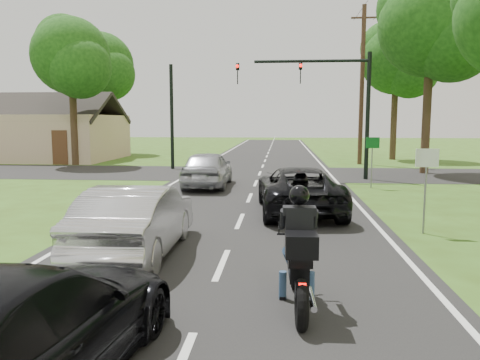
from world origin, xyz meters
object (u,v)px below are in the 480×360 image
object	(u,v)px
motorcycle_rider	(299,261)
dark_suv	(299,189)
utility_pole_far	(362,85)
sign_green	(372,150)
dark_car_behind	(17,333)
sign_white	(426,170)
silver_suv	(208,169)
traffic_signal	(329,92)
silver_sedan	(137,220)

from	to	relation	value
motorcycle_rider	dark_suv	distance (m)	7.51
utility_pole_far	sign_green	size ratio (longest dim) A/B	4.71
dark_car_behind	utility_pole_far	xyz separation A→B (m)	(7.67, 26.58, 4.38)
sign_white	silver_suv	bearing A→B (deg)	130.76
motorcycle_rider	sign_white	size ratio (longest dim) A/B	1.03
motorcycle_rider	sign_green	xyz separation A→B (m)	(3.49, 13.01, 0.85)
sign_green	traffic_signal	bearing A→B (deg)	117.38
dark_suv	traffic_signal	world-z (taller)	traffic_signal
sign_white	traffic_signal	bearing A→B (deg)	97.05
dark_suv	motorcycle_rider	bearing A→B (deg)	83.22
dark_suv	sign_white	distance (m)	4.02
utility_pole_far	sign_green	world-z (taller)	utility_pole_far
utility_pole_far	sign_white	size ratio (longest dim) A/B	4.71
motorcycle_rider	silver_sedan	bearing A→B (deg)	140.05
utility_pole_far	sign_white	world-z (taller)	utility_pole_far
sign_white	sign_green	size ratio (longest dim) A/B	1.00
utility_pole_far	silver_sedan	bearing A→B (deg)	-110.58
silver_suv	silver_sedan	bearing A→B (deg)	90.08
dark_suv	silver_sedan	xyz separation A→B (m)	(-3.53, -4.93, 0.04)
motorcycle_rider	silver_sedan	size ratio (longest dim) A/B	0.49
motorcycle_rider	sign_green	bearing A→B (deg)	73.30
silver_sedan	dark_car_behind	xyz separation A→B (m)	(0.38, -5.13, -0.05)
traffic_signal	utility_pole_far	xyz separation A→B (m)	(2.86, 8.00, 0.95)
traffic_signal	motorcycle_rider	bearing A→B (deg)	-96.85
traffic_signal	sign_green	world-z (taller)	traffic_signal
silver_suv	sign_green	size ratio (longest dim) A/B	2.13
silver_suv	dark_car_behind	xyz separation A→B (m)	(0.51, -15.31, -0.08)
dark_suv	sign_white	xyz separation A→B (m)	(3.02, -2.50, 0.88)
silver_suv	sign_green	bearing A→B (deg)	-178.53
silver_sedan	sign_green	distance (m)	12.46
traffic_signal	sign_green	distance (m)	4.24
motorcycle_rider	utility_pole_far	bearing A→B (deg)	77.04
traffic_signal	dark_car_behind	bearing A→B (deg)	-104.52
traffic_signal	utility_pole_far	size ratio (longest dim) A/B	0.64
utility_pole_far	sign_green	xyz separation A→B (m)	(-1.30, -11.02, -3.49)
silver_sedan	sign_white	distance (m)	7.04
silver_sedan	dark_car_behind	bearing A→B (deg)	93.44
dark_car_behind	silver_sedan	bearing A→B (deg)	-80.43
dark_suv	traffic_signal	xyz separation A→B (m)	(1.66, 8.52, 3.42)
motorcycle_rider	dark_car_behind	bearing A→B (deg)	-140.20
dark_suv	silver_suv	size ratio (longest dim) A/B	1.12
silver_sedan	traffic_signal	distance (m)	14.81
dark_suv	sign_white	size ratio (longest dim) A/B	2.38
dark_suv	sign_green	distance (m)	6.44
motorcycle_rider	traffic_signal	bearing A→B (deg)	81.46
sign_green	silver_sedan	bearing A→B (deg)	-122.93
silver_sedan	dark_car_behind	size ratio (longest dim) A/B	0.94
silver_suv	dark_car_behind	distance (m)	15.32
traffic_signal	utility_pole_far	world-z (taller)	utility_pole_far
dark_car_behind	utility_pole_far	bearing A→B (deg)	-100.78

